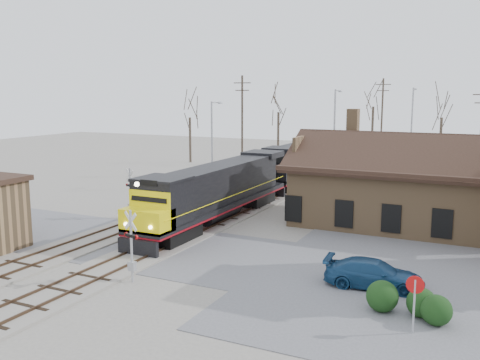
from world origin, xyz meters
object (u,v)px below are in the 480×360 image
(depot, at_px, (403,191))
(locomotive_lead, at_px, (214,192))
(locomotive_trailing, at_px, (304,161))
(parked_car, at_px, (374,274))

(depot, bearing_deg, locomotive_lead, -156.62)
(locomotive_lead, bearing_deg, locomotive_trailing, 90.00)
(depot, height_order, locomotive_trailing, depot)
(locomotive_lead, distance_m, parked_car, 15.19)
(depot, bearing_deg, locomotive_trailing, 130.57)
(depot, relative_size, locomotive_trailing, 0.80)
(locomotive_trailing, relative_size, parked_car, 4.10)
(locomotive_lead, xyz_separation_m, locomotive_trailing, (0.00, 19.19, -0.00))
(parked_car, bearing_deg, depot, -1.09)
(locomotive_trailing, distance_m, parked_car, 30.03)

